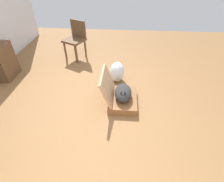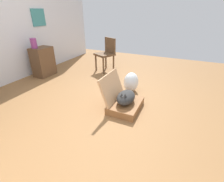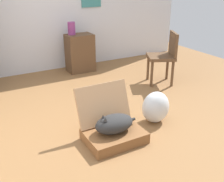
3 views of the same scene
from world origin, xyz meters
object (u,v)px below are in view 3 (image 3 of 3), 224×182
object	(u,v)px
suitcase_base	(114,136)
vase_tall	(71,28)
side_table	(80,53)
cat	(114,124)
plastic_bag_white	(156,107)
chair	(165,55)

from	to	relation	value
suitcase_base	vase_tall	world-z (taller)	vase_tall
suitcase_base	side_table	size ratio (longest dim) A/B	0.90
suitcase_base	side_table	distance (m)	2.53
cat	vase_tall	xyz separation A→B (m)	(0.52, 2.48, 0.59)
plastic_bag_white	vase_tall	bearing A→B (deg)	93.70
side_table	chair	world-z (taller)	chair
suitcase_base	cat	size ratio (longest dim) A/B	1.22
vase_tall	chair	bearing A→B (deg)	-50.10
suitcase_base	side_table	xyz separation A→B (m)	(0.64, 2.43, 0.29)
side_table	vase_tall	world-z (taller)	vase_tall
suitcase_base	plastic_bag_white	size ratio (longest dim) A/B	1.59
side_table	vase_tall	size ratio (longest dim) A/B	3.11
cat	side_table	size ratio (longest dim) A/B	0.74
suitcase_base	side_table	bearing A→B (deg)	75.29
side_table	chair	xyz separation A→B (m)	(0.98, -1.27, 0.13)
side_table	chair	size ratio (longest dim) A/B	0.82
suitcase_base	vase_tall	size ratio (longest dim) A/B	2.81
plastic_bag_white	chair	world-z (taller)	chair
cat	plastic_bag_white	bearing A→B (deg)	11.34
suitcase_base	cat	bearing A→B (deg)	176.01
suitcase_base	cat	xyz separation A→B (m)	(-0.00, 0.00, 0.16)
suitcase_base	vase_tall	distance (m)	2.65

